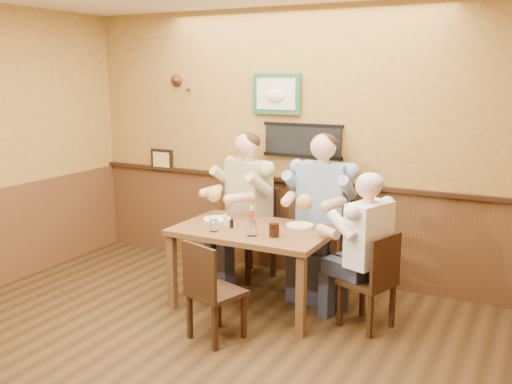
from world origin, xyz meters
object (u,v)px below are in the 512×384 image
at_px(diner_blue_polo, 323,220).
at_px(pepper_shaker, 232,224).
at_px(chair_near_side, 216,290).
at_px(water_glass_left, 214,226).
at_px(dining_table, 254,238).
at_px(cola_tumbler, 274,230).
at_px(chair_back_left, 249,233).
at_px(diner_white_elder, 368,260).
at_px(chair_back_right, 322,241).
at_px(water_glass_mid, 252,228).
at_px(chair_right_end, 367,280).
at_px(diner_tan_shirt, 249,214).
at_px(salt_shaker, 225,220).
at_px(hot_sauce_bottle, 251,218).

xyz_separation_m(diner_blue_polo, pepper_shaker, (-0.58, -0.80, 0.09)).
relative_size(chair_near_side, pepper_shaker, 10.39).
relative_size(chair_near_side, water_glass_left, 7.84).
height_order(dining_table, cola_tumbler, cola_tumbler).
height_order(chair_back_left, chair_near_side, chair_back_left).
relative_size(chair_back_left, water_glass_left, 9.10).
bearing_deg(cola_tumbler, diner_white_elder, 15.05).
xyz_separation_m(chair_back_right, chair_near_side, (-0.35, -1.45, -0.08)).
height_order(water_glass_left, water_glass_mid, water_glass_mid).
bearing_deg(diner_white_elder, water_glass_left, -57.00).
bearing_deg(chair_right_end, cola_tumbler, -54.86).
xyz_separation_m(diner_tan_shirt, salt_shaker, (0.12, -0.68, 0.11)).
xyz_separation_m(chair_back_left, water_glass_mid, (0.50, -0.89, 0.33)).
bearing_deg(diner_white_elder, hot_sauce_bottle, -68.75).
bearing_deg(diner_blue_polo, water_glass_left, -124.10).
xyz_separation_m(cola_tumbler, hot_sauce_bottle, (-0.32, 0.19, 0.03)).
relative_size(chair_back_left, diner_tan_shirt, 0.70).
distance_m(diner_white_elder, pepper_shaker, 1.26).
bearing_deg(diner_tan_shirt, water_glass_left, -62.07).
bearing_deg(cola_tumbler, diner_blue_polo, 82.80).
xyz_separation_m(chair_near_side, hot_sauce_bottle, (-0.08, 0.75, 0.42)).
bearing_deg(water_glass_left, chair_back_left, 98.55).
height_order(diner_tan_shirt, salt_shaker, diner_tan_shirt).
distance_m(diner_blue_polo, pepper_shaker, 0.99).
height_order(chair_back_left, chair_back_right, chair_back_right).
height_order(chair_right_end, water_glass_left, water_glass_left).
relative_size(chair_back_left, chair_back_right, 0.98).
relative_size(chair_right_end, water_glass_left, 7.92).
bearing_deg(diner_tan_shirt, chair_back_right, 23.15).
xyz_separation_m(dining_table, chair_back_left, (-0.40, 0.66, -0.17)).
bearing_deg(chair_near_side, chair_right_end, -125.39).
distance_m(cola_tumbler, salt_shaker, 0.59).
relative_size(chair_back_right, cola_tumbler, 8.39).
xyz_separation_m(chair_back_left, hot_sauce_bottle, (0.37, -0.64, 0.36)).
relative_size(diner_blue_polo, cola_tumbler, 11.98).
bearing_deg(pepper_shaker, cola_tumbler, -9.73).
xyz_separation_m(dining_table, diner_white_elder, (1.06, 0.04, -0.06)).
relative_size(dining_table, diner_blue_polo, 0.99).
bearing_deg(chair_near_side, diner_blue_polo, -86.46).
bearing_deg(chair_back_left, chair_near_side, -52.85).
bearing_deg(pepper_shaker, diner_blue_polo, 54.09).
bearing_deg(chair_back_right, diner_white_elder, -45.25).
xyz_separation_m(water_glass_left, water_glass_mid, (0.37, 0.04, 0.01)).
height_order(diner_white_elder, hot_sauce_bottle, diner_white_elder).
distance_m(dining_table, salt_shaker, 0.32).
bearing_deg(chair_back_right, chair_back_left, -176.17).
height_order(chair_right_end, chair_near_side, chair_right_end).
bearing_deg(water_glass_left, dining_table, 44.39).
height_order(chair_right_end, water_glass_mid, water_glass_mid).
bearing_deg(water_glass_left, diner_blue_polo, 55.83).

